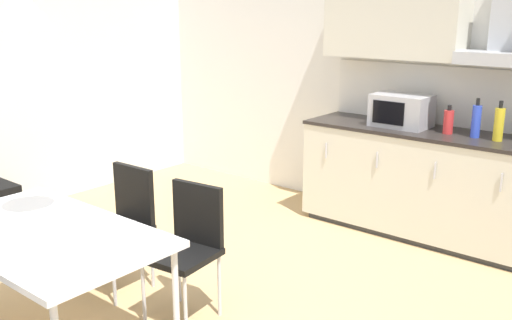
{
  "coord_description": "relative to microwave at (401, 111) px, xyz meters",
  "views": [
    {
      "loc": [
        2.45,
        -2.01,
        1.95
      ],
      "look_at": [
        0.22,
        0.72,
        1.0
      ],
      "focal_mm": 40.0,
      "sensor_mm": 36.0,
      "label": 1
    }
  ],
  "objects": [
    {
      "name": "bottle_red",
      "position": [
        0.43,
        -0.03,
        -0.04
      ],
      "size": [
        0.08,
        0.08,
        0.24
      ],
      "color": "red",
      "rests_on": "kitchen_counter"
    },
    {
      "name": "kitchen_counter",
      "position": [
        0.72,
        0.0,
        -0.61
      ],
      "size": [
        3.07,
        0.65,
        0.94
      ],
      "color": "#333333",
      "rests_on": "ground_plane"
    },
    {
      "name": "chair_far_right",
      "position": [
        -0.34,
        -2.26,
        -0.55
      ],
      "size": [
        0.44,
        0.44,
        0.87
      ],
      "color": "black",
      "rests_on": "ground_plane"
    },
    {
      "name": "backsplash_tile",
      "position": [
        0.72,
        0.3,
        0.12
      ],
      "size": [
        3.05,
        0.02,
        0.51
      ],
      "primitive_type": "cube",
      "color": "silver",
      "rests_on": "kitchen_counter"
    },
    {
      "name": "pendant_lamp",
      "position": [
        -0.66,
        -3.05,
        0.87
      ],
      "size": [
        0.32,
        0.32,
        0.22
      ],
      "primitive_type": "cone",
      "color": "silver"
    },
    {
      "name": "upper_wall_cabinets",
      "position": [
        0.72,
        0.15,
        0.79
      ],
      "size": [
        3.05,
        0.4,
        0.74
      ],
      "color": "beige"
    },
    {
      "name": "wall_back",
      "position": [
        -0.34,
        0.36,
        0.36
      ],
      "size": [
        6.61,
        0.1,
        2.88
      ],
      "primitive_type": "cube",
      "color": "silver",
      "rests_on": "ground_plane"
    },
    {
      "name": "microwave",
      "position": [
        0.0,
        0.0,
        0.0
      ],
      "size": [
        0.48,
        0.35,
        0.28
      ],
      "color": "#ADADB2",
      "rests_on": "kitchen_counter"
    },
    {
      "name": "dining_table",
      "position": [
        -0.66,
        -3.05,
        -0.37
      ],
      "size": [
        1.46,
        0.83,
        0.75
      ],
      "color": "white",
      "rests_on": "ground_plane"
    },
    {
      "name": "chair_far_left",
      "position": [
        -0.99,
        -2.26,
        -0.55
      ],
      "size": [
        0.41,
        0.41,
        0.87
      ],
      "color": "black",
      "rests_on": "ground_plane"
    },
    {
      "name": "bottle_blue",
      "position": [
        0.65,
        -0.03,
        -0.01
      ],
      "size": [
        0.07,
        0.07,
        0.32
      ],
      "color": "blue",
      "rests_on": "kitchen_counter"
    },
    {
      "name": "bottle_yellow",
      "position": [
        0.83,
        -0.04,
        -0.01
      ],
      "size": [
        0.08,
        0.08,
        0.31
      ],
      "color": "yellow",
      "rests_on": "kitchen_counter"
    }
  ]
}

